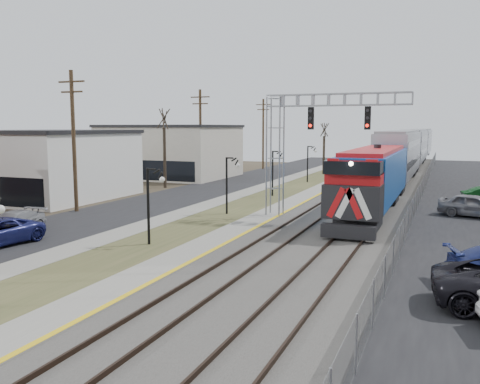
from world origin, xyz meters
The scene contains 16 objects.
street_west centered at (-11.50, 35.00, 0.02)m, with size 7.00×120.00×0.04m, color black.
sidewalk centered at (-7.00, 35.00, 0.04)m, with size 2.00×120.00×0.08m, color gray.
grass_median centered at (-4.00, 35.00, 0.03)m, with size 4.00×120.00×0.06m, color #404726.
platform centered at (-1.00, 35.00, 0.12)m, with size 2.00×120.00×0.24m, color gray.
ballast_bed centered at (4.00, 35.00, 0.10)m, with size 8.00×120.00×0.20m, color #595651.
platform_edge centered at (-0.12, 35.00, 0.24)m, with size 0.24×120.00×0.01m, color gold.
track_near centered at (2.00, 35.00, 0.28)m, with size 1.58×120.00×0.15m.
track_far centered at (5.50, 35.00, 0.28)m, with size 1.58×120.00×0.15m.
train centered at (5.50, 66.37, 2.92)m, with size 3.00×85.85×5.33m.
signal_gantry centered at (1.22, 27.99, 5.59)m, with size 9.00×1.07×8.15m.
lampposts centered at (-4.00, 18.29, 2.00)m, with size 0.14×62.14×4.00m.
utility_poles centered at (-14.50, 25.00, 5.00)m, with size 0.28×80.28×10.00m.
fence centered at (8.20, 35.00, 0.80)m, with size 0.04×120.00×1.60m, color gray.
bare_trees centered at (-12.66, 38.91, 2.70)m, with size 12.30×42.30×5.95m.
car_lot_e centered at (11.93, 33.17, 0.78)m, with size 1.84×4.58×1.56m, color gray.
car_street_b centered at (-12.56, 17.29, 0.64)m, with size 1.79×4.40×1.28m, color gray.
Camera 1 is at (10.02, -3.96, 6.08)m, focal length 38.00 mm.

